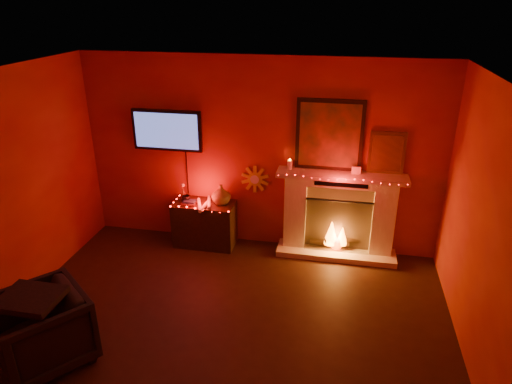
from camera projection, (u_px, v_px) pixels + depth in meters
room at (206, 245)px, 4.06m from camera, size 5.00×5.00×5.00m
fireplace at (339, 206)px, 6.25m from camera, size 1.72×0.40×2.18m
tv at (167, 131)px, 6.38m from camera, size 1.00×0.07×1.24m
sunburst_clock at (255, 179)px, 6.44m from camera, size 0.40×0.03×0.40m
console_table at (206, 221)px, 6.61m from camera, size 0.87×0.54×0.95m
armchair at (42, 330)px, 4.46m from camera, size 1.16×1.16×0.76m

